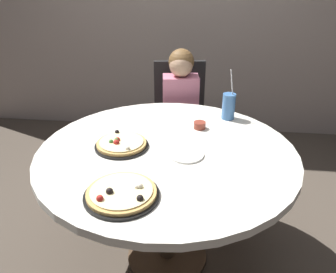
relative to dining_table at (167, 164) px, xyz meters
The scene contains 9 objects.
ground_plane 0.66m from the dining_table, ahead, with size 8.00×8.00×0.00m, color #4C4238.
dining_table is the anchor object (origin of this frame).
chair_wooden 0.97m from the dining_table, 90.77° to the left, with size 0.45×0.45×0.95m.
diner_child 0.80m from the dining_table, 89.21° to the left, with size 0.30×0.43×1.08m.
pizza_veggie 0.26m from the dining_table, behind, with size 0.28×0.28×0.05m.
pizza_cheese 0.45m from the dining_table, 107.90° to the right, with size 0.31×0.31×0.05m.
soda_cup 0.58m from the dining_table, 53.40° to the left, with size 0.08×0.08×0.31m.
sauce_bowl 0.34m from the dining_table, 60.06° to the left, with size 0.07×0.07×0.04m, color brown.
plate_small 0.14m from the dining_table, 25.08° to the right, with size 0.18×0.18×0.01m, color white.
Camera 1 is at (0.18, -1.52, 1.60)m, focal length 36.19 mm.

